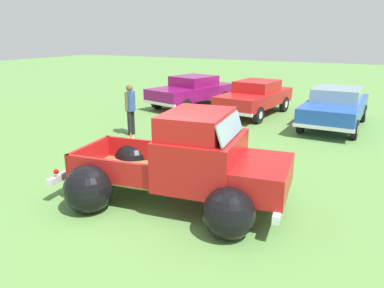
{
  "coord_description": "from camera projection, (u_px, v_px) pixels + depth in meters",
  "views": [
    {
      "loc": [
        3.68,
        -5.96,
        3.34
      ],
      "look_at": [
        0.0,
        0.89,
        1.0
      ],
      "focal_mm": 34.58,
      "sensor_mm": 36.0,
      "label": 1
    }
  ],
  "objects": [
    {
      "name": "lane_cone_0",
      "position": [
        131.0,
        143.0,
        10.62
      ],
      "size": [
        0.36,
        0.36,
        0.63
      ],
      "color": "black",
      "rests_on": "ground"
    },
    {
      "name": "show_car_1",
      "position": [
        255.0,
        96.0,
        15.55
      ],
      "size": [
        2.2,
        4.45,
        1.43
      ],
      "rotation": [
        0.0,
        0.0,
        -1.67
      ],
      "color": "black",
      "rests_on": "ground"
    },
    {
      "name": "show_car_2",
      "position": [
        335.0,
        106.0,
        13.52
      ],
      "size": [
        1.98,
        4.55,
        1.43
      ],
      "rotation": [
        0.0,
        0.0,
        -1.58
      ],
      "color": "black",
      "rests_on": "ground"
    },
    {
      "name": "vintage_pickup_truck",
      "position": [
        189.0,
        169.0,
        7.31
      ],
      "size": [
        4.83,
        3.25,
        1.96
      ],
      "rotation": [
        0.0,
        0.0,
        0.14
      ],
      "color": "black",
      "rests_on": "ground"
    },
    {
      "name": "spectator_0",
      "position": [
        130.0,
        107.0,
        12.4
      ],
      "size": [
        0.36,
        0.53,
        1.7
      ],
      "rotation": [
        0.0,
        0.0,
        0.06
      ],
      "color": "black",
      "rests_on": "ground"
    },
    {
      "name": "show_car_0",
      "position": [
        192.0,
        90.0,
        17.24
      ],
      "size": [
        2.85,
        4.64,
        1.43
      ],
      "rotation": [
        0.0,
        0.0,
        -1.8
      ],
      "color": "black",
      "rests_on": "ground"
    },
    {
      "name": "ground_plane",
      "position": [
        172.0,
        201.0,
        7.66
      ],
      "size": [
        80.0,
        80.0,
        0.0
      ],
      "primitive_type": "plane",
      "color": "#609347"
    }
  ]
}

